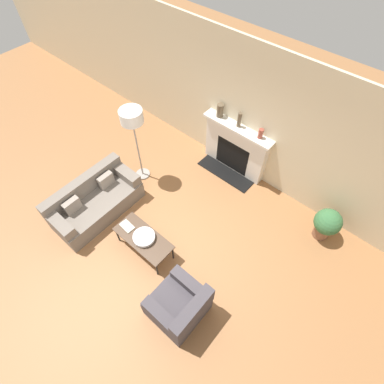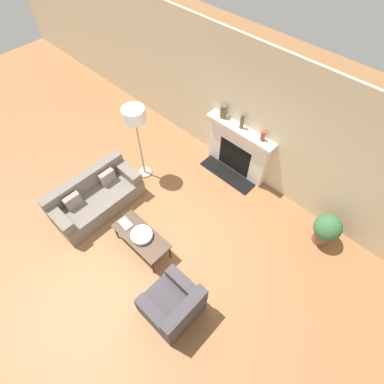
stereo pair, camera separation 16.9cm
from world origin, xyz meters
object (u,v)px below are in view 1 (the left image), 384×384
(bowl, at_px, (144,237))
(mantel_vase_left, at_px, (220,110))
(mantel_vase_center_left, at_px, (239,120))
(fireplace, at_px, (235,149))
(couch, at_px, (95,201))
(potted_plant, at_px, (327,223))
(floor_lamp, at_px, (132,121))
(armchair_near, at_px, (179,306))
(book, at_px, (127,226))
(coffee_table, at_px, (143,238))
(mantel_vase_center_right, at_px, (261,134))

(bowl, bearing_deg, mantel_vase_left, 100.61)
(mantel_vase_center_left, bearing_deg, mantel_vase_left, 180.00)
(mantel_vase_left, bearing_deg, mantel_vase_center_left, 0.00)
(fireplace, distance_m, couch, 3.14)
(mantel_vase_left, distance_m, potted_plant, 3.01)
(fireplace, bearing_deg, mantel_vase_left, 178.37)
(floor_lamp, height_order, potted_plant, floor_lamp)
(mantel_vase_left, bearing_deg, armchair_near, -61.36)
(mantel_vase_left, xyz_separation_m, mantel_vase_center_left, (0.48, 0.00, 0.02))
(couch, distance_m, book, 1.02)
(floor_lamp, distance_m, potted_plant, 4.10)
(bowl, bearing_deg, armchair_near, -19.54)
(floor_lamp, bearing_deg, potted_plant, 17.65)
(floor_lamp, bearing_deg, coffee_table, -41.83)
(couch, distance_m, mantel_vase_center_left, 3.30)
(potted_plant, bearing_deg, bowl, -133.67)
(book, bearing_deg, coffee_table, 8.46)
(floor_lamp, relative_size, mantel_vase_center_left, 5.53)
(bowl, distance_m, mantel_vase_left, 2.95)
(book, xyz_separation_m, mantel_vase_left, (-0.10, 2.82, 0.88))
(floor_lamp, relative_size, mantel_vase_left, 6.22)
(couch, relative_size, armchair_near, 2.12)
(mantel_vase_left, bearing_deg, fireplace, -1.63)
(book, height_order, floor_lamp, floor_lamp)
(book, relative_size, mantel_vase_center_left, 0.87)
(coffee_table, bearing_deg, bowl, 7.93)
(armchair_near, bearing_deg, mantel_vase_left, -151.36)
(bowl, bearing_deg, book, -174.96)
(floor_lamp, bearing_deg, mantel_vase_left, 59.44)
(mantel_vase_left, xyz_separation_m, mantel_vase_center_right, (0.98, 0.00, -0.04))
(mantel_vase_center_right, bearing_deg, mantel_vase_center_left, 180.00)
(bowl, distance_m, floor_lamp, 2.16)
(armchair_near, xyz_separation_m, coffee_table, (-1.27, 0.43, 0.09))
(coffee_table, relative_size, mantel_vase_center_left, 3.48)
(fireplace, distance_m, bowl, 2.77)
(fireplace, height_order, floor_lamp, floor_lamp)
(couch, height_order, coffee_table, couch)
(book, distance_m, floor_lamp, 1.96)
(couch, xyz_separation_m, bowl, (1.42, 0.03, 0.20))
(armchair_near, xyz_separation_m, potted_plant, (1.09, 2.88, 0.10))
(fireplace, distance_m, armchair_near, 3.45)
(couch, relative_size, coffee_table, 1.61)
(coffee_table, bearing_deg, couch, -178.97)
(coffee_table, distance_m, mantel_vase_left, 2.97)
(potted_plant, bearing_deg, mantel_vase_center_left, 171.88)
(floor_lamp, bearing_deg, mantel_vase_center_right, 39.05)
(fireplace, xyz_separation_m, coffee_table, (-0.00, -2.77, -0.17))
(bowl, bearing_deg, mantel_vase_center_right, 80.51)
(bowl, bearing_deg, fireplace, 90.58)
(bowl, distance_m, potted_plant, 3.37)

